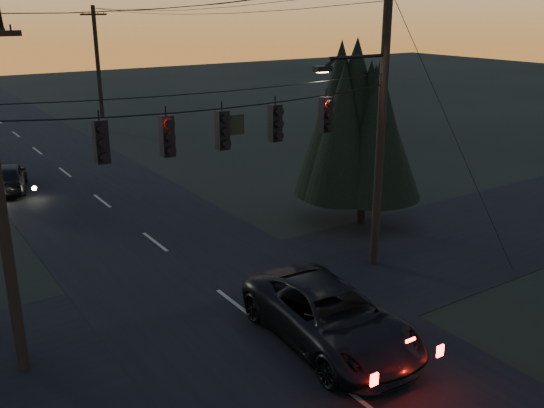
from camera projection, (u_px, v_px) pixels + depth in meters
main_road at (118, 213)px, 25.89m from camera, size 8.00×120.00×0.02m
cross_road at (236, 304)px, 17.98m from camera, size 60.00×7.00×0.02m
utility_pole_right at (373, 263)px, 20.87m from camera, size 5.00×0.30×10.00m
utility_pole_left at (24, 368)px, 14.83m from camera, size 1.80×0.30×8.50m
utility_pole_far_r at (104, 131)px, 43.04m from camera, size 1.80×0.30×8.50m
span_signal_assembly at (224, 128)px, 16.19m from camera, size 11.50×0.44×1.48m
evergreen_right at (365, 120)px, 23.52m from camera, size 4.44×4.44×7.30m
suv_near at (330, 317)px, 15.69m from camera, size 2.94×5.79×1.57m
sedan_oncoming_a at (7, 177)px, 28.72m from camera, size 2.57×4.36×1.39m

